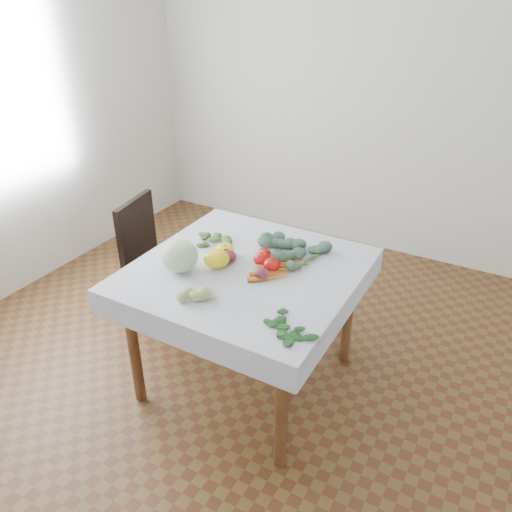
# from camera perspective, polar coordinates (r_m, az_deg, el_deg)

# --- Properties ---
(ground) EXTENTS (4.00, 4.00, 0.00)m
(ground) POSITION_cam_1_polar(r_m,az_deg,el_deg) (3.06, -1.00, -13.66)
(ground) COLOR brown
(back_wall) EXTENTS (4.00, 0.04, 2.70)m
(back_wall) POSITION_cam_1_polar(r_m,az_deg,el_deg) (4.16, 13.65, 18.29)
(back_wall) COLOR silver
(back_wall) RESTS_ON ground
(table) EXTENTS (1.00, 1.00, 0.75)m
(table) POSITION_cam_1_polar(r_m,az_deg,el_deg) (2.66, -1.12, -3.27)
(table) COLOR brown
(table) RESTS_ON ground
(tablecloth) EXTENTS (1.12, 1.12, 0.01)m
(tablecloth) POSITION_cam_1_polar(r_m,az_deg,el_deg) (2.61, -1.14, -1.42)
(tablecloth) COLOR white
(tablecloth) RESTS_ON table
(chair) EXTENTS (0.45, 0.45, 0.86)m
(chair) POSITION_cam_1_polar(r_m,az_deg,el_deg) (3.35, -11.82, 0.24)
(chair) COLOR black
(chair) RESTS_ON ground
(cabbage) EXTENTS (0.24, 0.24, 0.17)m
(cabbage) POSITION_cam_1_polar(r_m,az_deg,el_deg) (2.57, -8.70, 0.02)
(cabbage) COLOR beige
(cabbage) RESTS_ON tablecloth
(tomato_a) EXTENTS (0.09, 0.09, 0.07)m
(tomato_a) POSITION_cam_1_polar(r_m,az_deg,el_deg) (2.69, -3.52, 0.45)
(tomato_a) COLOR red
(tomato_a) RESTS_ON tablecloth
(tomato_b) EXTENTS (0.10, 0.10, 0.08)m
(tomato_b) POSITION_cam_1_polar(r_m,az_deg,el_deg) (2.61, 0.67, -0.31)
(tomato_b) COLOR red
(tomato_b) RESTS_ON tablecloth
(tomato_c) EXTENTS (0.09, 0.09, 0.08)m
(tomato_c) POSITION_cam_1_polar(r_m,az_deg,el_deg) (2.56, 1.81, -1.02)
(tomato_c) COLOR red
(tomato_c) RESTS_ON tablecloth
(tomato_d) EXTENTS (0.08, 0.08, 0.07)m
(tomato_d) POSITION_cam_1_polar(r_m,az_deg,el_deg) (2.66, 0.95, 0.21)
(tomato_d) COLOR red
(tomato_d) RESTS_ON tablecloth
(heirloom_back) EXTENTS (0.12, 0.12, 0.08)m
(heirloom_back) POSITION_cam_1_polar(r_m,az_deg,el_deg) (2.70, -3.60, 0.69)
(heirloom_back) COLOR yellow
(heirloom_back) RESTS_ON tablecloth
(heirloom_front) EXTENTS (0.16, 0.16, 0.09)m
(heirloom_front) POSITION_cam_1_polar(r_m,az_deg,el_deg) (2.60, -4.54, -0.32)
(heirloom_front) COLOR yellow
(heirloom_front) RESTS_ON tablecloth
(onion_a) EXTENTS (0.09, 0.09, 0.06)m
(onion_a) POSITION_cam_1_polar(r_m,az_deg,el_deg) (2.49, 0.65, -2.05)
(onion_a) COLOR #551830
(onion_a) RESTS_ON tablecloth
(onion_b) EXTENTS (0.09, 0.09, 0.07)m
(onion_b) POSITION_cam_1_polar(r_m,az_deg,el_deg) (2.65, -3.10, -0.07)
(onion_b) COLOR #551830
(onion_b) RESTS_ON tablecloth
(tomatillo_cluster) EXTENTS (0.20, 0.12, 0.06)m
(tomatillo_cluster) POSITION_cam_1_polar(r_m,az_deg,el_deg) (2.36, -7.00, -4.38)
(tomatillo_cluster) COLOR #B1C572
(tomatillo_cluster) RESTS_ON tablecloth
(carrot_bunch) EXTENTS (0.21, 0.33, 0.03)m
(carrot_bunch) POSITION_cam_1_polar(r_m,az_deg,el_deg) (2.58, 2.72, -1.36)
(carrot_bunch) COLOR orange
(carrot_bunch) RESTS_ON tablecloth
(kale_bunch) EXTENTS (0.38, 0.29, 0.05)m
(kale_bunch) POSITION_cam_1_polar(r_m,az_deg,el_deg) (2.73, 3.56, 0.66)
(kale_bunch) COLOR #3D644F
(kale_bunch) RESTS_ON tablecloth
(basil_bunch) EXTENTS (0.29, 0.21, 0.01)m
(basil_bunch) POSITION_cam_1_polar(r_m,az_deg,el_deg) (2.17, 4.40, -8.21)
(basil_bunch) COLOR #164818
(basil_bunch) RESTS_ON tablecloth
(dill_bunch) EXTENTS (0.20, 0.18, 0.02)m
(dill_bunch) POSITION_cam_1_polar(r_m,az_deg,el_deg) (2.86, -5.17, 1.77)
(dill_bunch) COLOR #497334
(dill_bunch) RESTS_ON tablecloth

